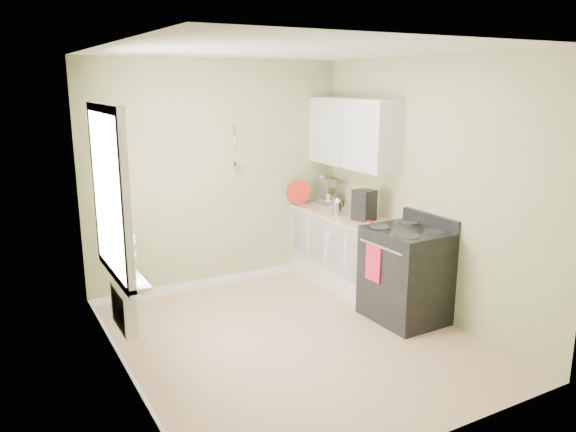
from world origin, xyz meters
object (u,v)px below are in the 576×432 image
stove (406,274)px  coffee_maker (364,206)px  kettle (337,207)px  stand_mixer (327,192)px

stove → coffee_maker: bearing=91.0°
kettle → coffee_maker: (0.12, -0.35, 0.06)m
stand_mixer → stove: bearing=-92.7°
stove → kettle: size_ratio=5.38×
coffee_maker → kettle: bearing=109.4°
stand_mixer → kettle: bearing=-111.2°
stove → kettle: bearing=97.1°
stove → coffee_maker: size_ratio=3.16×
stand_mixer → kettle: 0.59m
coffee_maker → stand_mixer: bearing=84.2°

